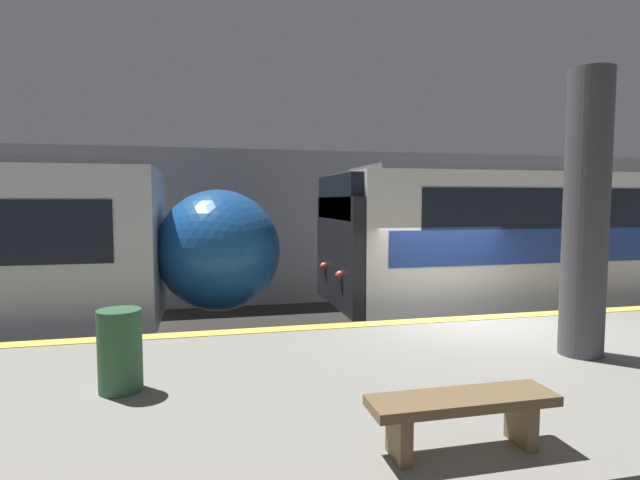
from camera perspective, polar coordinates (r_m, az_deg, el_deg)
name	(u,v)px	position (r m, az deg, el deg)	size (l,w,h in m)	color
ground_plane	(466,376)	(9.21, 16.36, -14.67)	(120.00, 120.00, 0.00)	#282623
platform	(564,400)	(7.20, 26.11, -16.11)	(40.00, 4.74, 1.05)	gray
station_rear_barrier	(354,227)	(14.91, 3.88, 1.53)	(50.00, 0.15, 4.45)	#939399
support_pillar_near	(586,215)	(7.08, 28.10, 2.57)	(0.54, 0.54, 3.57)	#47474C
platform_bench	(462,409)	(4.25, 15.95, -18.12)	(1.50, 0.40, 0.45)	brown
trash_bin	(120,350)	(5.64, -21.89, -11.63)	(0.44, 0.44, 0.85)	#2D5B38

